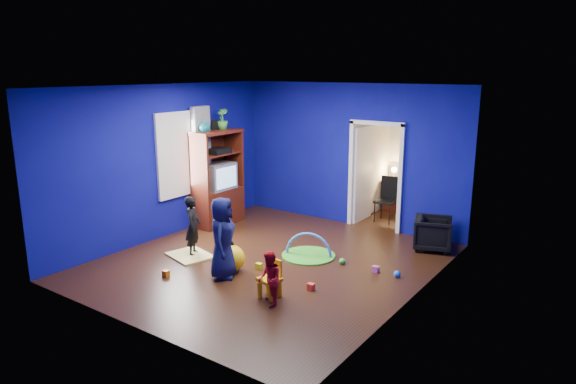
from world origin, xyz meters
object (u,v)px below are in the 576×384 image
Objects in this scene: armchair at (433,234)px; child_navy at (223,238)px; hopper_ball at (232,258)px; play_mat at (308,255)px; vase at (204,126)px; folding_chair at (386,201)px; tv_armoire at (217,178)px; child_black at (193,226)px; kid_chair at (270,281)px; crt_tv at (218,176)px; study_desk at (404,196)px; toddler_red at (269,279)px.

child_navy is (-2.23, -3.10, 0.34)m from armchair.
hopper_ball is 1.44m from play_mat.
vase reaches higher than folding_chair.
child_black is at bearing -60.22° from tv_armoire.
vase is at bearing 160.66° from kid_chair.
kid_chair is (2.12, -0.61, -0.27)m from child_black.
crt_tv is 3.55m from folding_chair.
study_desk reaches higher than hopper_ball.
child_black is 1.10m from hopper_ball.
child_black is at bearing 39.73° from child_navy.
armchair is 3.84m from child_navy.
armchair is at bearing -37.58° from folding_chair.
child_black is at bearing 169.93° from hopper_ball.
crt_tv is at bearing -2.43° from child_black.
child_black reaches higher than folding_chair.
toddler_red reaches higher than armchair.
tv_armoire is at bearing 180.00° from crt_tv.
play_mat is (2.61, -0.53, -0.97)m from tv_armoire.
hopper_ball is at bearing 123.16° from armchair.
folding_chair reaches higher than toddler_red.
play_mat is at bearing 117.60° from kid_chair.
kid_chair is (3.01, -2.23, -0.77)m from crt_tv.
crt_tv reaches higher than kid_chair.
armchair is 1.31× the size of kid_chair.
kid_chair is (-1.19, -3.28, -0.05)m from armchair.
armchair is 4.42m from tv_armoire.
child_navy is 1.12m from kid_chair.
child_navy reaches higher than toddler_red.
hopper_ball is 1.17m from kid_chair.
crt_tv reaches higher than child_black.
crt_tv is (0.04, 0.00, 0.04)m from tv_armoire.
vase is 0.27× the size of study_desk.
toddler_red is 1.10× the size of crt_tv.
tv_armoire is at bearing -132.19° from study_desk.
hopper_ball is 4.05m from folding_chair.
tv_armoire is at bearing 90.00° from vase.
toddler_red is 0.88× the size of study_desk.
study_desk is at bearing 47.81° from tv_armoire.
child_navy is 2.56× the size of kid_chair.
vase is at bearing -170.67° from toddler_red.
armchair reaches higher than hopper_ball.
tv_armoire is (-3.20, 2.43, 0.59)m from toddler_red.
child_navy is 2.98× the size of hopper_ball.
toddler_red is (1.19, -0.38, -0.26)m from child_navy.
folding_chair is at bearing 106.10° from kid_chair.
hopper_ball is 0.49× the size of study_desk.
crt_tv reaches higher than armchair.
kid_chair is at bearing -87.48° from study_desk.
crt_tv is 1.63× the size of hopper_ball.
vase is 0.48× the size of kid_chair.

